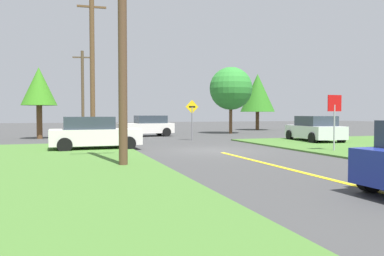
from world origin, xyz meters
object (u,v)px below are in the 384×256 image
car_approaching_junction (147,126)px  utility_pole_far (83,90)px  direction_sign (192,115)px  oak_tree_left (39,87)px  pine_tree_center (231,89)px  oak_tree_right (258,93)px  utility_pole_near (122,29)px  car_on_crossroad (315,129)px  stop_sign (334,112)px  utility_pole_mid (92,67)px  parked_car_near_building (94,133)px

car_approaching_junction → utility_pole_far: size_ratio=0.56×
car_approaching_junction → direction_sign: size_ratio=1.61×
oak_tree_left → pine_tree_center: size_ratio=0.85×
direction_sign → oak_tree_right: size_ratio=0.44×
utility_pole_near → car_on_crossroad: bearing=29.0°
pine_tree_center → direction_sign: bearing=-130.8°
utility_pole_far → oak_tree_right: utility_pole_far is taller
utility_pole_far → oak_tree_right: bearing=-2.0°
direction_sign → stop_sign: bearing=-68.2°
utility_pole_mid → oak_tree_right: 21.47m
car_approaching_junction → direction_sign: 5.79m
utility_pole_far → car_approaching_junction: bearing=-60.7°
utility_pole_mid → oak_tree_right: size_ratio=1.52×
stop_sign → oak_tree_right: size_ratio=0.43×
pine_tree_center → utility_pole_near: bearing=-124.0°
utility_pole_far → utility_pole_mid: bearing=-89.6°
stop_sign → parked_car_near_building: stop_sign is taller
car_on_crossroad → pine_tree_center: 11.25m
car_on_crossroad → parked_car_near_building: size_ratio=1.05×
direction_sign → car_on_crossroad: bearing=-29.7°
utility_pole_near → utility_pole_far: size_ratio=1.15×
stop_sign → car_on_crossroad: size_ratio=0.58×
car_on_crossroad → pine_tree_center: bearing=11.4°
stop_sign → oak_tree_left: 19.64m
parked_car_near_building → utility_pole_mid: size_ratio=0.46×
utility_pole_near → oak_tree_right: utility_pole_near is taller
parked_car_near_building → pine_tree_center: pine_tree_center is taller
parked_car_near_building → oak_tree_right: oak_tree_right is taller
parked_car_near_building → pine_tree_center: size_ratio=0.73×
car_on_crossroad → car_approaching_junction: same height
stop_sign → pine_tree_center: bearing=-98.6°
stop_sign → direction_sign: bearing=-69.0°
stop_sign → parked_car_near_building: (-10.35, 4.64, -1.04)m
utility_pole_near → car_approaching_junction: bearing=75.5°
car_approaching_junction → oak_tree_right: 15.86m
utility_pole_mid → direction_sign: bearing=-10.6°
utility_pole_far → oak_tree_right: size_ratio=1.26×
utility_pole_mid → car_approaching_junction: bearing=43.9°
utility_pole_far → stop_sign: bearing=-66.0°
car_approaching_junction → pine_tree_center: bearing=-173.6°
car_approaching_junction → oak_tree_right: size_ratio=0.71×
oak_tree_left → car_on_crossroad: bearing=-28.1°
car_approaching_junction → utility_pole_far: 9.66m
direction_sign → oak_tree_left: bearing=153.0°
utility_pole_mid → direction_sign: utility_pole_mid is taller
stop_sign → oak_tree_right: bearing=-110.9°
utility_pole_far → oak_tree_left: utility_pole_far is taller
parked_car_near_building → utility_pole_mid: bearing=85.8°
oak_tree_left → stop_sign: bearing=-46.8°
utility_pole_mid → oak_tree_left: utility_pole_mid is taller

